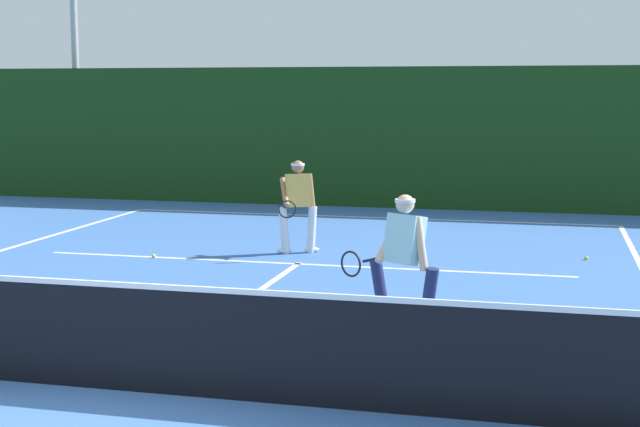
# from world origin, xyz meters

# --- Properties ---
(ground_plane) EXTENTS (80.00, 80.00, 0.00)m
(ground_plane) POSITION_xyz_m (0.00, 0.00, 0.00)
(ground_plane) COLOR #3C68AF
(court_line_baseline_far) EXTENTS (10.44, 0.10, 0.01)m
(court_line_baseline_far) POSITION_xyz_m (0.00, 11.76, 0.00)
(court_line_baseline_far) COLOR white
(court_line_baseline_far) RESTS_ON ground_plane
(court_line_service) EXTENTS (8.51, 0.10, 0.01)m
(court_line_service) POSITION_xyz_m (0.00, 6.29, 0.00)
(court_line_service) COLOR white
(court_line_service) RESTS_ON ground_plane
(court_line_centre) EXTENTS (0.10, 6.40, 0.01)m
(court_line_centre) POSITION_xyz_m (0.00, 3.20, 0.00)
(court_line_centre) COLOR white
(court_line_centre) RESTS_ON ground_plane
(tennis_net) EXTENTS (11.44, 0.09, 1.06)m
(tennis_net) POSITION_xyz_m (0.00, 0.00, 0.52)
(tennis_net) COLOR #1E4723
(tennis_net) RESTS_ON ground_plane
(player_near) EXTENTS (1.11, 0.78, 1.57)m
(player_near) POSITION_xyz_m (2.23, 2.64, 0.86)
(player_near) COLOR #1E234C
(player_near) RESTS_ON ground_plane
(player_far) EXTENTS (0.70, 0.93, 1.56)m
(player_far) POSITION_xyz_m (-0.26, 7.24, 0.85)
(player_far) COLOR silver
(player_far) RESTS_ON ground_plane
(tennis_ball) EXTENTS (0.07, 0.07, 0.07)m
(tennis_ball) POSITION_xyz_m (-2.42, 6.24, 0.03)
(tennis_ball) COLOR #D1E033
(tennis_ball) RESTS_ON ground_plane
(tennis_ball_extra) EXTENTS (0.07, 0.07, 0.07)m
(tennis_ball_extra) POSITION_xyz_m (4.41, 7.76, 0.03)
(tennis_ball_extra) COLOR #D1E033
(tennis_ball_extra) RESTS_ON ground_plane
(back_fence_windscreen) EXTENTS (22.51, 0.12, 3.23)m
(back_fence_windscreen) POSITION_xyz_m (0.00, 13.49, 1.62)
(back_fence_windscreen) COLOR #163813
(back_fence_windscreen) RESTS_ON ground_plane
(light_pole) EXTENTS (0.55, 0.44, 6.72)m
(light_pole) POSITION_xyz_m (-8.12, 14.33, 4.18)
(light_pole) COLOR #9EA39E
(light_pole) RESTS_ON ground_plane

